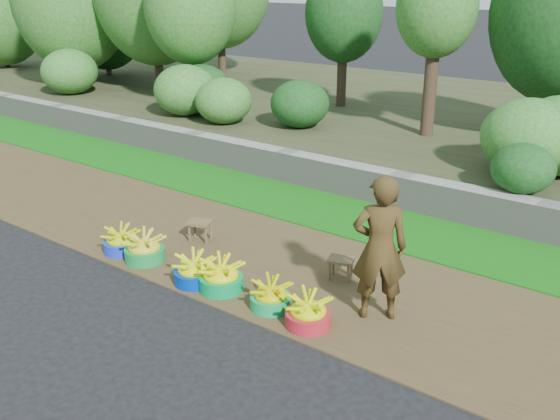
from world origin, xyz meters
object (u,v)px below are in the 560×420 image
Objects in this scene: basin_a at (121,242)px; stool_right at (341,263)px; basin_c at (195,271)px; basin_d at (221,277)px; basin_f at (308,313)px; stool_left at (200,225)px; vendor_woman at (380,248)px; basin_e at (271,297)px; basin_b at (144,249)px.

stool_right is at bearing 21.47° from basin_a.
basin_a is at bearing -158.53° from stool_right.
stool_right is (1.33, 1.13, 0.07)m from basin_c.
basin_f is (1.26, -0.05, -0.01)m from basin_d.
basin_a is at bearing -179.77° from basin_d.
stool_left is 1.07× the size of stool_right.
vendor_woman is (2.91, -0.33, 0.57)m from stool_left.
basin_e is 1.20× the size of stool_left.
basin_a is 0.92× the size of basin_b.
basin_b is 0.32× the size of vendor_woman.
basin_b reaches higher than basin_a.
basin_f is 1.27× the size of stool_left.
basin_d is (0.36, 0.06, 0.01)m from basin_c.
basin_f is at bearing 16.36° from vendor_woman.
vendor_woman is (3.48, 0.57, 0.65)m from basin_a.
basin_f is at bearing -5.87° from basin_e.
stool_left is at bearing -42.26° from vendor_woman.
basin_c is 1.30× the size of stool_left.
vendor_woman is at bearing -6.40° from stool_left.
vendor_woman is at bearing 9.24° from basin_a.
vendor_woman reaches higher than basin_a.
basin_f is (2.56, -0.04, -0.01)m from basin_b.
basin_d is 1.26m from basin_f.
stool_right is at bearing 25.19° from basin_b.
basin_c is (1.39, -0.06, 0.01)m from basin_a.
basin_e is 2.10m from stool_left.
basin_c is 0.95× the size of basin_d.
basin_e is at bearing -7.13° from vendor_woman.
basin_a is 1.03× the size of basin_e.
basin_b is 0.99× the size of basin_d.
basin_d reaches higher than basin_c.
basin_c reaches higher than basin_e.
vendor_woman is (1.72, 0.56, 0.64)m from basin_d.
stool_right is (0.24, 1.05, 0.08)m from basin_e.
stool_left is at bearing 57.50° from basin_a.
basin_a is at bearing -179.61° from basin_e.
basin_a is 3.01m from basin_f.
stool_left is (0.12, 0.89, 0.07)m from basin_b.
basin_f is at bearing -0.72° from basin_a.
basin_b is 1.04× the size of basin_c.
basin_c reaches higher than basin_f.
basin_c is 1.26m from stool_left.
vendor_woman is (0.76, -0.50, 0.58)m from stool_right.
basin_b is 0.90m from stool_left.
basin_c is 1.62m from basin_f.
basin_f reaches higher than stool_right.
stool_left is at bearing 159.14° from basin_f.
basin_d reaches higher than stool_left.
basin_b is at bearing 0.23° from basin_a.
basin_b is 0.94m from basin_c.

